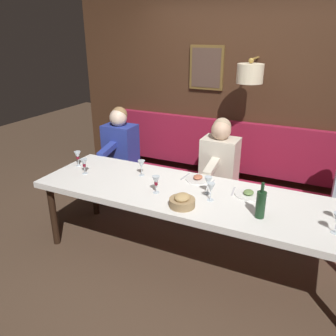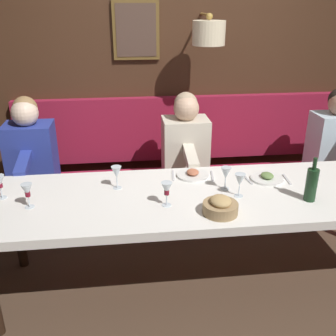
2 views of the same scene
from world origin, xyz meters
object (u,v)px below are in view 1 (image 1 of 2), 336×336
object	(u,v)px
bread_bowl	(182,201)
diner_near	(220,155)
dining_table	(193,199)
wine_glass_5	(211,188)
wine_glass_2	(208,182)
diner_middle	(120,140)
wine_glass_7	(78,156)
wine_glass_1	(156,181)
wine_bottle	(261,204)
wine_glass_0	(84,163)
wine_glass_3	(141,165)

from	to	relation	value
bread_bowl	diner_near	bearing A→B (deg)	1.71
dining_table	wine_glass_5	bearing A→B (deg)	-109.56
wine_glass_2	diner_middle	bearing A→B (deg)	60.76
dining_table	wine_glass_5	world-z (taller)	wine_glass_5
wine_glass_5	wine_glass_7	world-z (taller)	same
diner_near	diner_middle	bearing A→B (deg)	90.00
diner_near	wine_glass_1	bearing A→B (deg)	164.50
bread_bowl	wine_glass_2	bearing A→B (deg)	-19.24
wine_bottle	wine_glass_0	bearing A→B (deg)	86.43
dining_table	wine_glass_0	bearing A→B (deg)	92.97
wine_glass_2	wine_glass_3	bearing A→B (deg)	82.36
wine_glass_2	bread_bowl	xyz separation A→B (m)	(-0.33, 0.11, -0.07)
wine_glass_0	wine_bottle	world-z (taller)	wine_bottle
wine_glass_5	dining_table	bearing A→B (deg)	70.44
wine_glass_1	diner_middle	bearing A→B (deg)	45.83
dining_table	diner_middle	distance (m)	1.62
wine_glass_7	wine_glass_5	bearing A→B (deg)	-95.72
diner_middle	wine_glass_2	world-z (taller)	diner_middle
wine_glass_0	wine_bottle	bearing A→B (deg)	-93.57
wine_glass_0	wine_glass_2	world-z (taller)	same
dining_table	wine_glass_3	distance (m)	0.67
wine_glass_5	wine_glass_3	bearing A→B (deg)	74.93
wine_glass_5	wine_glass_7	size ratio (longest dim) A/B	1.00
diner_near	wine_glass_7	xyz separation A→B (m)	(-0.79, 1.36, 0.04)
wine_glass_7	wine_glass_2	bearing A→B (deg)	-91.48
diner_middle	bread_bowl	xyz separation A→B (m)	(-1.16, -1.37, -0.03)
diner_middle	wine_glass_3	size ratio (longest dim) A/B	4.82
wine_glass_5	wine_bottle	xyz separation A→B (m)	(-0.11, -0.45, -0.00)
dining_table	diner_near	size ratio (longest dim) A/B	3.81
wine_bottle	bread_bowl	size ratio (longest dim) A/B	1.36
wine_glass_5	wine_bottle	distance (m)	0.46
dining_table	wine_glass_3	size ratio (longest dim) A/B	18.39
dining_table	wine_glass_7	size ratio (longest dim) A/B	18.39
diner_middle	bread_bowl	distance (m)	1.79
wine_glass_0	wine_glass_1	distance (m)	0.88
wine_glass_7	wine_bottle	size ratio (longest dim) A/B	0.55
wine_glass_3	wine_glass_7	distance (m)	0.77
wine_glass_7	dining_table	bearing A→B (deg)	-93.73
diner_near	wine_glass_5	size ratio (longest dim) A/B	4.82
wine_glass_7	wine_bottle	world-z (taller)	wine_bottle
diner_near	wine_bottle	distance (m)	1.25
diner_middle	wine_glass_1	bearing A→B (deg)	-134.17
wine_glass_2	wine_glass_0	bearing A→B (deg)	94.93
wine_glass_1	wine_bottle	size ratio (longest dim) A/B	0.55
wine_glass_1	wine_glass_2	size ratio (longest dim) A/B	1.00
diner_near	wine_glass_2	distance (m)	0.84
wine_glass_2	wine_bottle	xyz separation A→B (m)	(-0.23, -0.51, -0.00)
wine_glass_0	wine_glass_2	size ratio (longest dim) A/B	1.00
dining_table	wine_glass_2	size ratio (longest dim) A/B	18.39
wine_glass_3	wine_bottle	xyz separation A→B (m)	(-0.33, -1.26, -0.00)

